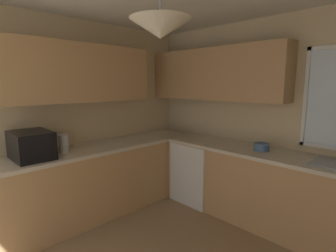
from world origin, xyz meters
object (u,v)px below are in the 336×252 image
object	(u,v)px
dishwasher	(199,171)
kettle	(64,144)
microwave	(31,145)
bowl	(261,147)

from	to	relation	value
dishwasher	kettle	distance (m)	1.88
dishwasher	microwave	bearing A→B (deg)	-108.17
dishwasher	bowl	distance (m)	1.03
microwave	kettle	size ratio (longest dim) A/B	2.25
microwave	bowl	xyz separation A→B (m)	(1.56, 2.04, -0.10)
microwave	kettle	bearing A→B (deg)	86.60
kettle	bowl	distance (m)	2.30
microwave	bowl	bearing A→B (deg)	52.65
microwave	kettle	distance (m)	0.34
microwave	bowl	distance (m)	2.57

